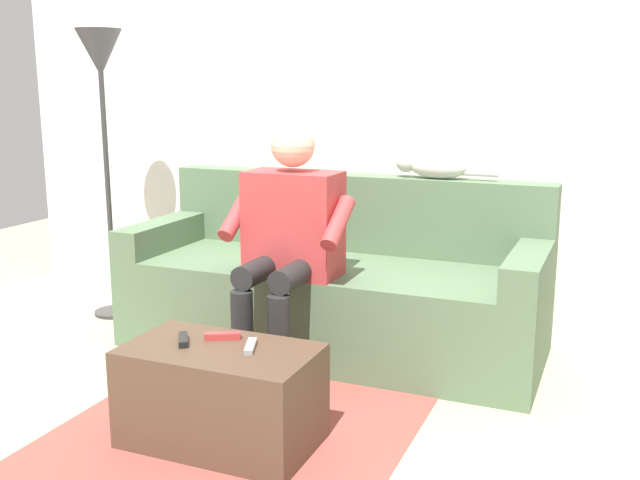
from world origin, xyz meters
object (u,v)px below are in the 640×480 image
coffee_table (221,396)px  floor_lamp (101,79)px  remote_gray (250,346)px  cat_on_backrest (433,166)px  remote_red (223,336)px  couch (335,289)px  remote_black (183,340)px  person_solo_seated (288,233)px

coffee_table → floor_lamp: (1.39, -1.14, 1.17)m
coffee_table → floor_lamp: 2.15m
coffee_table → remote_gray: bearing=-161.0°
cat_on_backrest → remote_red: (0.46, 1.35, -0.53)m
couch → cat_on_backrest: (-0.42, -0.28, 0.63)m
couch → remote_gray: couch is taller
remote_gray → remote_black: 0.27m
cat_on_backrest → remote_black: (0.58, 1.45, -0.53)m
couch → remote_black: (0.16, 1.17, 0.09)m
remote_black → floor_lamp: bearing=-166.1°
person_solo_seated → remote_red: bearing=93.2°
coffee_table → remote_black: 0.26m
coffee_table → remote_red: bearing=-66.7°
remote_black → floor_lamp: floor_lamp is taller
remote_black → floor_lamp: 1.95m
person_solo_seated → remote_black: (0.08, 0.77, -0.27)m
person_solo_seated → cat_on_backrest: person_solo_seated is taller
couch → cat_on_backrest: bearing=-146.4°
person_solo_seated → coffee_table: bearing=95.6°
cat_on_backrest → remote_black: bearing=68.2°
couch → remote_red: size_ratio=15.34×
person_solo_seated → floor_lamp: 1.54m
remote_red → floor_lamp: floor_lamp is taller
coffee_table → floor_lamp: bearing=-39.4°
remote_red → couch: bearing=-119.3°
cat_on_backrest → floor_lamp: 1.89m
remote_red → coffee_table: bearing=86.0°
floor_lamp → person_solo_seated: bearing=163.9°
floor_lamp → couch: bearing=-179.3°
remote_black → floor_lamp: (1.24, -1.15, 0.97)m
couch → person_solo_seated: 0.55m
couch → person_solo_seated: size_ratio=1.80×
remote_gray → remote_red: size_ratio=1.05×
remote_red → cat_on_backrest: bearing=-136.2°
coffee_table → cat_on_backrest: size_ratio=1.37×
person_solo_seated → remote_gray: 0.80m
person_solo_seated → remote_red: 0.73m
person_solo_seated → remote_gray: bearing=104.3°
cat_on_backrest → remote_gray: cat_on_backrest is taller
couch → floor_lamp: size_ratio=1.29×
remote_gray → floor_lamp: bearing=32.8°
cat_on_backrest → floor_lamp: floor_lamp is taller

